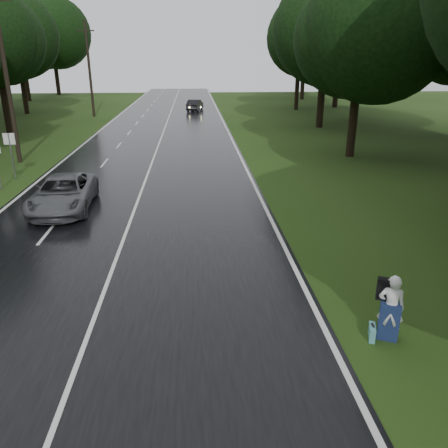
{
  "coord_description": "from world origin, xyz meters",
  "views": [
    {
      "loc": [
        2.67,
        -8.34,
        6.37
      ],
      "look_at": [
        3.63,
        5.65,
        1.1
      ],
      "focal_mm": 35.81,
      "sensor_mm": 36.0,
      "label": 1
    }
  ],
  "objects": [
    {
      "name": "ground",
      "position": [
        0.0,
        0.0,
        0.0
      ],
      "size": [
        160.0,
        160.0,
        0.0
      ],
      "primitive_type": "plane",
      "color": "#253F12",
      "rests_on": "ground"
    },
    {
      "name": "road",
      "position": [
        0.0,
        20.0,
        0.02
      ],
      "size": [
        12.0,
        140.0,
        0.04
      ],
      "primitive_type": "cube",
      "color": "black",
      "rests_on": "ground"
    },
    {
      "name": "lane_center",
      "position": [
        0.0,
        20.0,
        0.04
      ],
      "size": [
        0.12,
        140.0,
        0.01
      ],
      "primitive_type": "cube",
      "color": "silver",
      "rests_on": "road"
    },
    {
      "name": "grey_car",
      "position": [
        -3.07,
        10.84,
        0.76
      ],
      "size": [
        2.65,
        5.31,
        1.44
      ],
      "primitive_type": "imported",
      "rotation": [
        0.0,
        0.0,
        0.05
      ],
      "color": "#525457",
      "rests_on": "road"
    },
    {
      "name": "far_car",
      "position": [
        2.97,
        48.93,
        0.72
      ],
      "size": [
        2.22,
        4.32,
        1.36
      ],
      "primitive_type": "imported",
      "rotation": [
        0.0,
        0.0,
        2.94
      ],
      "color": "black",
      "rests_on": "road"
    },
    {
      "name": "hitchhiker",
      "position": [
        7.2,
        0.5,
        0.78
      ],
      "size": [
        0.72,
        0.7,
        1.68
      ],
      "color": "silver",
      "rests_on": "ground"
    },
    {
      "name": "suitcase",
      "position": [
        6.84,
        0.5,
        0.17
      ],
      "size": [
        0.28,
        0.49,
        0.34
      ],
      "primitive_type": "cube",
      "rotation": [
        0.0,
        0.0,
        5.97
      ],
      "color": "teal",
      "rests_on": "ground"
    },
    {
      "name": "utility_pole_mid",
      "position": [
        -8.5,
        20.78,
        0.0
      ],
      "size": [
        1.8,
        0.28,
        10.45
      ],
      "primitive_type": null,
      "color": "black",
      "rests_on": "ground"
    },
    {
      "name": "utility_pole_far",
      "position": [
        -8.5,
        44.18,
        0.0
      ],
      "size": [
        1.8,
        0.28,
        9.96
      ],
      "primitive_type": null,
      "color": "black",
      "rests_on": "ground"
    },
    {
      "name": "road_sign_a",
      "position": [
        -7.2,
        14.38,
        0.0
      ],
      "size": [
        0.59,
        0.1,
        2.46
      ],
      "primitive_type": null,
      "color": "white",
      "rests_on": "ground"
    },
    {
      "name": "road_sign_b",
      "position": [
        -7.2,
        16.37,
        0.0
      ],
      "size": [
        0.61,
        0.1,
        2.54
      ],
      "primitive_type": null,
      "color": "white",
      "rests_on": "ground"
    },
    {
      "name": "tree_left_e",
      "position": [
        -13.65,
        33.1,
        0.0
      ],
      "size": [
        9.27,
        9.27,
        14.48
      ],
      "primitive_type": null,
      "color": "black",
      "rests_on": "ground"
    },
    {
      "name": "tree_left_f",
      "position": [
        -17.03,
        47.53,
        0.0
      ],
      "size": [
        9.58,
        9.58,
        14.97
      ],
      "primitive_type": null,
      "color": "black",
      "rests_on": "ground"
    },
    {
      "name": "tree_right_d",
      "position": [
        13.29,
        21.16,
        0.0
      ],
      "size": [
        8.85,
        8.85,
        13.83
      ],
      "primitive_type": null,
      "color": "black",
      "rests_on": "ground"
    },
    {
      "name": "tree_right_e",
      "position": [
        14.77,
        34.4,
        0.0
      ],
      "size": [
        9.41,
        9.41,
        14.71
      ],
      "primitive_type": null,
      "color": "black",
      "rests_on": "ground"
    },
    {
      "name": "tree_right_f",
      "position": [
        15.87,
        49.5,
        0.0
      ],
      "size": [
        9.66,
        9.66,
        15.09
      ],
      "primitive_type": null,
      "color": "black",
      "rests_on": "ground"
    }
  ]
}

